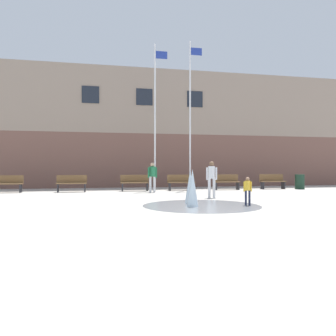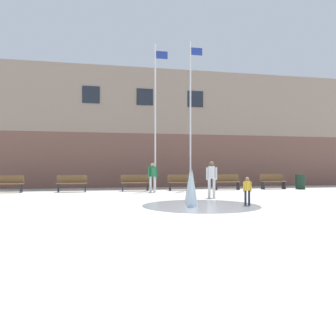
{
  "view_description": "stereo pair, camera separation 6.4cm",
  "coord_description": "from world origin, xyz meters",
  "px_view_note": "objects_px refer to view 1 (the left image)",
  "views": [
    {
      "loc": [
        -2.78,
        -7.14,
        1.31
      ],
      "look_at": [
        0.18,
        7.48,
        1.3
      ],
      "focal_mm": 35.0,
      "sensor_mm": 36.0,
      "label": 1
    },
    {
      "loc": [
        -2.72,
        -7.15,
        1.31
      ],
      "look_at": [
        0.18,
        7.48,
        1.3
      ],
      "focal_mm": 35.0,
      "sensor_mm": 36.0,
      "label": 2
    }
  ],
  "objects_px": {
    "adult_near_bench": "(152,175)",
    "adult_in_red": "(212,176)",
    "park_bench_under_right_flagpole": "(181,182)",
    "park_bench_far_right": "(272,181)",
    "flagpole_left": "(155,113)",
    "park_bench_center": "(135,182)",
    "child_in_fountain": "(248,189)",
    "park_bench_left_of_flagpoles": "(7,184)",
    "park_bench_near_trashcan": "(226,182)",
    "park_bench_under_left_flagpole": "(72,183)",
    "trash_can": "(300,182)",
    "flagpole_right": "(190,111)"
  },
  "relations": [
    {
      "from": "park_bench_near_trashcan",
      "to": "park_bench_far_right",
      "type": "bearing_deg",
      "value": 1.16
    },
    {
      "from": "park_bench_under_right_flagpole",
      "to": "adult_in_red",
      "type": "relative_size",
      "value": 1.01
    },
    {
      "from": "flagpole_left",
      "to": "trash_can",
      "type": "bearing_deg",
      "value": -7.64
    },
    {
      "from": "park_bench_far_right",
      "to": "flagpole_left",
      "type": "relative_size",
      "value": 0.18
    },
    {
      "from": "park_bench_under_left_flagpole",
      "to": "park_bench_under_right_flagpole",
      "type": "height_order",
      "value": "same"
    },
    {
      "from": "park_bench_near_trashcan",
      "to": "adult_in_red",
      "type": "height_order",
      "value": "adult_in_red"
    },
    {
      "from": "park_bench_near_trashcan",
      "to": "flagpole_right",
      "type": "relative_size",
      "value": 0.18
    },
    {
      "from": "child_in_fountain",
      "to": "trash_can",
      "type": "bearing_deg",
      "value": -170.72
    },
    {
      "from": "park_bench_left_of_flagpoles",
      "to": "child_in_fountain",
      "type": "relative_size",
      "value": 1.62
    },
    {
      "from": "park_bench_left_of_flagpoles",
      "to": "trash_can",
      "type": "xyz_separation_m",
      "value": [
        16.86,
        -0.4,
        -0.03
      ]
    },
    {
      "from": "child_in_fountain",
      "to": "flagpole_left",
      "type": "height_order",
      "value": "flagpole_left"
    },
    {
      "from": "park_bench_near_trashcan",
      "to": "child_in_fountain",
      "type": "distance_m",
      "value": 8.23
    },
    {
      "from": "park_bench_under_right_flagpole",
      "to": "park_bench_near_trashcan",
      "type": "distance_m",
      "value": 2.8
    },
    {
      "from": "park_bench_center",
      "to": "flagpole_left",
      "type": "relative_size",
      "value": 0.18
    },
    {
      "from": "park_bench_left_of_flagpoles",
      "to": "adult_in_red",
      "type": "height_order",
      "value": "adult_in_red"
    },
    {
      "from": "park_bench_left_of_flagpoles",
      "to": "park_bench_under_right_flagpole",
      "type": "bearing_deg",
      "value": -0.74
    },
    {
      "from": "park_bench_near_trashcan",
      "to": "flagpole_right",
      "type": "distance_m",
      "value": 4.82
    },
    {
      "from": "child_in_fountain",
      "to": "trash_can",
      "type": "distance_m",
      "value": 10.27
    },
    {
      "from": "park_bench_under_right_flagpole",
      "to": "flagpole_left",
      "type": "xyz_separation_m",
      "value": [
        -1.37,
        0.9,
        4.13
      ]
    },
    {
      "from": "park_bench_under_right_flagpole",
      "to": "park_bench_far_right",
      "type": "xyz_separation_m",
      "value": [
        5.84,
        0.14,
        0.0
      ]
    },
    {
      "from": "park_bench_far_right",
      "to": "flagpole_right",
      "type": "distance_m",
      "value": 6.67
    },
    {
      "from": "park_bench_under_left_flagpole",
      "to": "adult_near_bench",
      "type": "relative_size",
      "value": 1.01
    },
    {
      "from": "park_bench_far_right",
      "to": "adult_in_red",
      "type": "xyz_separation_m",
      "value": [
        -5.65,
        -4.96,
        0.45
      ]
    },
    {
      "from": "park_bench_near_trashcan",
      "to": "park_bench_center",
      "type": "bearing_deg",
      "value": 179.79
    },
    {
      "from": "adult_near_bench",
      "to": "adult_in_red",
      "type": "bearing_deg",
      "value": -174.09
    },
    {
      "from": "park_bench_far_right",
      "to": "flagpole_right",
      "type": "xyz_separation_m",
      "value": [
        -5.03,
        0.76,
        4.31
      ]
    },
    {
      "from": "park_bench_under_right_flagpole",
      "to": "adult_in_red",
      "type": "bearing_deg",
      "value": -87.82
    },
    {
      "from": "park_bench_under_left_flagpole",
      "to": "park_bench_far_right",
      "type": "relative_size",
      "value": 1.0
    },
    {
      "from": "flagpole_right",
      "to": "adult_near_bench",
      "type": "bearing_deg",
      "value": -142.81
    },
    {
      "from": "adult_near_bench",
      "to": "flagpole_right",
      "type": "distance_m",
      "value": 5.1
    },
    {
      "from": "adult_in_red",
      "to": "flagpole_left",
      "type": "xyz_separation_m",
      "value": [
        -1.55,
        5.72,
        3.67
      ]
    },
    {
      "from": "park_bench_far_right",
      "to": "flagpole_right",
      "type": "bearing_deg",
      "value": 171.38
    },
    {
      "from": "park_bench_center",
      "to": "child_in_fountain",
      "type": "distance_m",
      "value": 8.51
    },
    {
      "from": "park_bench_near_trashcan",
      "to": "park_bench_left_of_flagpoles",
      "type": "bearing_deg",
      "value": 179.78
    },
    {
      "from": "park_bench_center",
      "to": "flagpole_right",
      "type": "xyz_separation_m",
      "value": [
        3.49,
        0.81,
        4.31
      ]
    },
    {
      "from": "park_bench_left_of_flagpoles",
      "to": "park_bench_under_left_flagpole",
      "type": "xyz_separation_m",
      "value": [
        3.3,
        -0.15,
        0.0
      ]
    },
    {
      "from": "park_bench_center",
      "to": "park_bench_under_right_flagpole",
      "type": "distance_m",
      "value": 2.69
    },
    {
      "from": "park_bench_under_right_flagpole",
      "to": "trash_can",
      "type": "xyz_separation_m",
      "value": [
        7.44,
        -0.28,
        -0.03
      ]
    },
    {
      "from": "adult_near_bench",
      "to": "trash_can",
      "type": "distance_m",
      "value": 9.36
    },
    {
      "from": "park_bench_center",
      "to": "park_bench_near_trashcan",
      "type": "relative_size",
      "value": 1.0
    },
    {
      "from": "park_bench_under_left_flagpole",
      "to": "park_bench_near_trashcan",
      "type": "distance_m",
      "value": 8.91
    },
    {
      "from": "trash_can",
      "to": "park_bench_under_left_flagpole",
      "type": "bearing_deg",
      "value": 178.95
    },
    {
      "from": "child_in_fountain",
      "to": "adult_in_red",
      "type": "bearing_deg",
      "value": -122.58
    },
    {
      "from": "park_bench_left_of_flagpoles",
      "to": "park_bench_near_trashcan",
      "type": "relative_size",
      "value": 1.0
    },
    {
      "from": "flagpole_right",
      "to": "adult_in_red",
      "type": "bearing_deg",
      "value": -96.17
    },
    {
      "from": "child_in_fountain",
      "to": "trash_can",
      "type": "xyz_separation_m",
      "value": [
        6.98,
        7.53,
        -0.13
      ]
    },
    {
      "from": "park_bench_under_left_flagpole",
      "to": "adult_in_red",
      "type": "bearing_deg",
      "value": -37.26
    },
    {
      "from": "park_bench_center",
      "to": "park_bench_under_right_flagpole",
      "type": "relative_size",
      "value": 1.0
    },
    {
      "from": "adult_in_red",
      "to": "trash_can",
      "type": "distance_m",
      "value": 8.58
    },
    {
      "from": "park_bench_center",
      "to": "adult_near_bench",
      "type": "relative_size",
      "value": 1.01
    }
  ]
}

